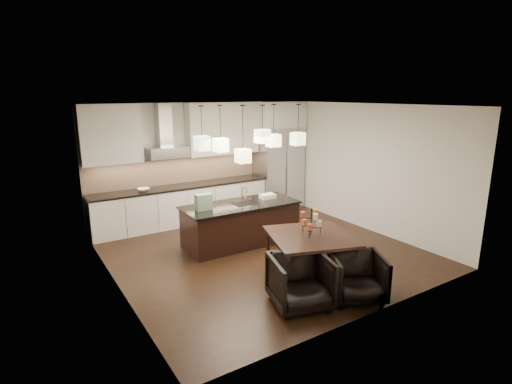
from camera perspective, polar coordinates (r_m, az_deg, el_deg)
floor at (r=7.92m, az=0.78°, el=-8.46°), size 5.50×5.50×0.02m
ceiling at (r=7.33m, az=0.86°, el=12.37°), size 5.50×5.50×0.02m
wall_back at (r=9.88m, az=-8.01°, el=4.43°), size 5.50×0.02×2.80m
wall_front at (r=5.48m, az=16.87°, el=-3.76°), size 5.50×0.02×2.80m
wall_left at (r=6.46m, az=-20.13°, el=-1.38°), size 0.02×5.50×2.80m
wall_right at (r=9.28m, az=15.25°, el=3.45°), size 0.02×5.50×2.80m
refrigerator at (r=10.65m, az=3.25°, el=3.46°), size 1.20×0.72×2.15m
fridge_panel at (r=10.49m, az=3.35°, el=11.00°), size 1.26×0.72×0.65m
lower_cabinets at (r=9.56m, az=-10.40°, el=-1.90°), size 4.21×0.62×0.88m
countertop at (r=9.44m, az=-10.52°, el=0.79°), size 4.21×0.66×0.04m
backsplash at (r=9.65m, az=-11.28°, el=3.07°), size 4.21×0.02×0.63m
upper_cab_left at (r=8.94m, az=-20.11°, el=7.74°), size 1.25×0.35×1.25m
upper_cab_right at (r=9.86m, az=-4.75°, el=9.04°), size 1.85×0.35×1.25m
hood_canopy at (r=9.23m, az=-12.59°, el=5.58°), size 0.90×0.52×0.24m
hood_chimney at (r=9.27m, az=-13.03°, el=9.32°), size 0.30×0.28×0.96m
fruit_bowl at (r=9.09m, az=-15.76°, el=0.33°), size 0.29×0.29×0.06m
island_body at (r=8.18m, az=-2.18°, el=-4.66°), size 2.30×0.95×0.81m
island_top at (r=8.05m, az=-2.21°, el=-1.82°), size 2.38×1.03×0.04m
faucet at (r=8.12m, az=-1.97°, el=-0.28°), size 0.10×0.22×0.35m
tote_bag at (r=7.65m, az=-7.50°, el=-1.42°), size 0.31×0.17×0.31m
food_container at (r=8.45m, az=1.67°, el=-0.60°), size 0.31×0.22×0.09m
dining_table at (r=6.71m, az=7.70°, el=-9.22°), size 1.63×1.63×0.77m
candelabra at (r=6.49m, az=7.88°, el=-4.24°), size 0.47×0.47×0.45m
candle_a at (r=6.56m, az=9.04°, el=-4.49°), size 0.10×0.10×0.10m
candle_b at (r=6.59m, az=6.89°, el=-4.33°), size 0.10×0.10×0.10m
candle_c at (r=6.37m, az=7.66°, el=-5.00°), size 0.10×0.10×0.10m
candle_d at (r=6.58m, az=8.54°, el=-2.91°), size 0.10×0.10×0.10m
candle_e at (r=6.43m, az=6.73°, el=-3.25°), size 0.10×0.10×0.10m
candle_f at (r=6.34m, az=8.53°, el=-3.54°), size 0.10×0.10×0.10m
armchair_left at (r=5.91m, az=6.35°, el=-12.58°), size 1.02×1.03×0.76m
armchair_right at (r=6.26m, az=14.27°, el=-11.65°), size 1.03×1.04×0.70m
pendant_a at (r=7.36m, az=-7.71°, el=6.91°), size 0.24×0.24×0.26m
pendant_b at (r=7.75m, az=-5.07°, el=6.68°), size 0.24×0.24×0.26m
pendant_c at (r=7.77m, az=0.91°, el=7.98°), size 0.24×0.24×0.26m
pendant_d at (r=8.33m, az=2.51°, el=7.37°), size 0.24×0.24×0.26m
pendant_e at (r=8.41m, az=5.99°, el=7.56°), size 0.24×0.24×0.26m
pendant_f at (r=7.62m, az=-1.86°, el=5.16°), size 0.24×0.24×0.26m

